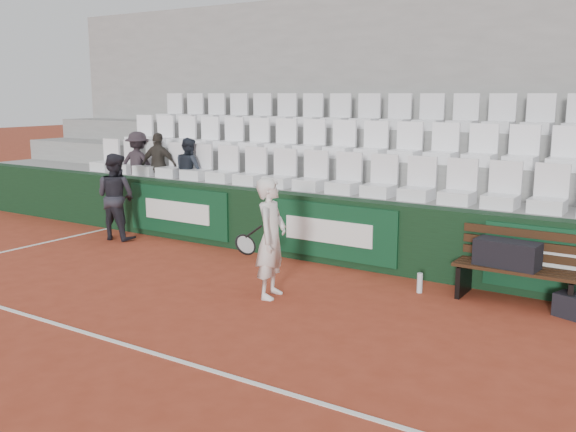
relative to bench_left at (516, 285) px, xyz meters
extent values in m
plane|color=#A03B24|center=(-2.59, -3.54, -0.23)|extent=(80.00, 80.00, 0.00)
cube|color=white|center=(-2.59, -3.54, -0.22)|extent=(18.00, 0.06, 0.01)
cube|color=black|center=(-2.59, 0.46, 0.28)|extent=(18.00, 0.30, 1.00)
cube|color=#0C381E|center=(-5.79, 0.29, 0.30)|extent=(2.20, 0.04, 0.82)
cube|color=#0C381E|center=(-2.79, 0.29, 0.30)|extent=(2.20, 0.04, 0.82)
cube|color=gray|center=(-2.59, 1.08, 0.28)|extent=(18.00, 0.95, 1.00)
cube|color=gray|center=(-2.59, 2.03, 0.50)|extent=(18.00, 0.95, 1.45)
cube|color=gray|center=(-2.59, 2.98, 0.72)|extent=(18.00, 0.95, 1.90)
cube|color=gray|center=(-2.59, 3.61, 1.98)|extent=(18.00, 0.30, 4.40)
cube|color=white|center=(-2.59, 0.91, 1.09)|extent=(11.90, 0.44, 0.63)
cube|color=white|center=(-2.59, 1.86, 1.54)|extent=(11.90, 0.44, 0.63)
cube|color=silver|center=(-2.59, 2.81, 1.99)|extent=(11.90, 0.44, 0.63)
cube|color=#351E0F|center=(0.00, 0.00, 0.00)|extent=(1.50, 0.56, 0.45)
cube|color=black|center=(-0.13, -0.03, 0.39)|extent=(0.78, 0.40, 0.32)
cube|color=black|center=(0.71, -0.17, -0.09)|extent=(0.51, 0.41, 0.27)
cylinder|color=silver|center=(-1.14, -0.24, -0.10)|extent=(0.07, 0.07, 0.26)
imported|color=white|center=(-2.65, -1.41, 0.53)|extent=(0.48, 0.62, 1.51)
torus|color=black|center=(-3.05, -1.41, 0.40)|extent=(0.19, 0.30, 0.26)
cylinder|color=black|center=(-2.92, -1.41, 0.58)|extent=(0.26, 0.03, 0.20)
imported|color=black|center=(-6.77, -0.21, 0.53)|extent=(0.80, 0.66, 1.51)
imported|color=#282025|center=(-7.40, 0.96, 1.40)|extent=(0.89, 0.62, 1.26)
imported|color=#312D27|center=(-6.85, 0.96, 1.40)|extent=(0.78, 0.47, 1.25)
imported|color=#1E242D|center=(-6.10, 0.96, 1.37)|extent=(0.70, 0.63, 1.19)
camera|label=1|loc=(1.76, -7.81, 2.30)|focal=40.00mm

